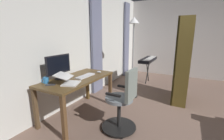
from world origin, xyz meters
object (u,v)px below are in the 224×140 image
Objects in this scene: desk at (78,83)px; laptop at (68,81)px; office_chair at (123,103)px; bookshelf at (181,61)px; computer_mouse at (99,72)px; computer_keyboard at (85,76)px; mug_tea at (46,80)px; computer_monitor at (59,66)px; piano_keyboard at (148,60)px; floor_lamp at (134,38)px; cell_phone_face_up at (50,85)px.

laptop is (0.34, 0.11, 0.15)m from desk.
bookshelf is (-1.68, 0.67, 0.45)m from office_chair.
computer_mouse is 1.85m from bookshelf.
mug_tea is at bearing -27.72° from computer_keyboard.
office_chair is 0.93m from laptop.
office_chair is 1.28m from computer_monitor.
piano_keyboard is (-3.13, 0.85, -0.06)m from mug_tea.
floor_lamp is at bearing -73.85° from bookshelf.
cell_phone_face_up is at bearing -19.92° from floor_lamp.
computer_monitor is at bearing -27.54° from floor_lamp.
bookshelf is at bearing 106.15° from floor_lamp.
desk is 1.26× the size of piano_keyboard.
office_chair is 2.33× the size of computer_keyboard.
office_chair is at bearing 86.64° from desk.
piano_keyboard is at bearing 167.88° from computer_mouse.
bookshelf is 1.44m from piano_keyboard.
computer_mouse is (-0.55, -0.79, 0.28)m from office_chair.
laptop is at bearing 17.48° from desk.
piano_keyboard is (-2.51, 0.52, -0.02)m from computer_keyboard.
computer_monitor reaches higher than piano_keyboard.
computer_keyboard is at bearing -22.43° from floor_lamp.
computer_keyboard is at bearing 148.62° from desk.
bookshelf reaches higher than mug_tea.
office_chair reaches higher than piano_keyboard.
bookshelf is (-1.97, 1.49, 0.13)m from laptop.
floor_lamp is at bearing 152.37° from computer_mouse.
computer_keyboard is 1.02× the size of laptop.
laptop is (0.13, 0.34, -0.19)m from computer_monitor.
cell_phone_face_up is 0.16m from mug_tea.
piano_keyboard is at bearing 167.21° from desk.
office_chair reaches higher than computer_keyboard.
computer_mouse is 0.76× the size of mug_tea.
office_chair is 7.80× the size of mug_tea.
bookshelf is (-1.84, 1.83, -0.06)m from computer_monitor.
office_chair is 1.97× the size of computer_monitor.
desk is 3.36× the size of laptop.
desk is 10.01× the size of cell_phone_face_up.
cell_phone_face_up is 0.08× the size of floor_lamp.
piano_keyboard is (-3.17, 0.70, -0.02)m from cell_phone_face_up.
bookshelf reaches higher than computer_monitor.
computer_keyboard is at bearing 137.88° from computer_monitor.
floor_lamp reaches higher than desk.
laptop is 0.37× the size of piano_keyboard.
mug_tea reaches higher than computer_keyboard.
floor_lamp is (-1.81, 0.82, 0.64)m from mug_tea.
computer_monitor is at bearing 98.09° from office_chair.
office_chair is at bearing 110.17° from mug_tea.
desk is 0.76× the size of floor_lamp.
piano_keyboard is at bearing 168.27° from computer_keyboard.
computer_keyboard reaches higher than cell_phone_face_up.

